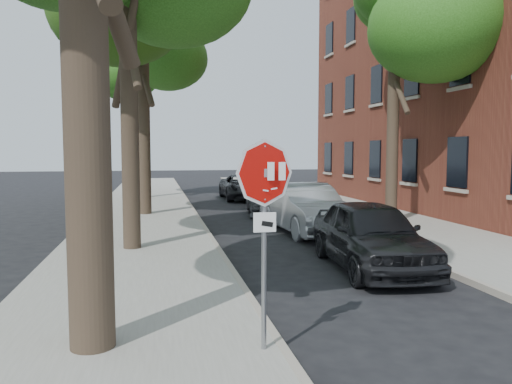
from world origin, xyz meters
TOP-DOWN VIEW (x-y plane):
  - ground at (0.00, 0.00)m, footprint 120.00×120.00m
  - sidewalk_left at (-2.50, 12.00)m, footprint 4.00×55.00m
  - sidewalk_right at (6.00, 12.00)m, footprint 4.00×55.00m
  - curb_left at (-0.45, 12.00)m, footprint 0.12×55.00m
  - curb_right at (3.95, 12.00)m, footprint 0.12×55.00m
  - stop_sign at (-0.70, -0.03)m, footprint 0.76×0.34m
  - tree_mid_b at (-2.42, 14.12)m, footprint 5.88×5.46m
  - tree_far at (-2.72, 21.11)m, footprint 5.29×4.91m
  - tree_right at (5.98, 10.11)m, footprint 5.29×4.91m
  - car_a at (2.60, 4.17)m, footprint 2.11×4.56m
  - car_b at (2.60, 9.05)m, footprint 1.97×4.83m
  - car_c at (2.60, 14.00)m, footprint 2.45×4.78m
  - car_d at (2.60, 20.08)m, footprint 2.26×4.79m

SIDE VIEW (x-z plane):
  - ground at x=0.00m, z-range 0.00..0.00m
  - sidewalk_left at x=-2.50m, z-range 0.00..0.12m
  - sidewalk_right at x=6.00m, z-range 0.00..0.12m
  - curb_left at x=-0.45m, z-range 0.00..0.13m
  - curb_right at x=3.95m, z-range 0.00..0.13m
  - car_d at x=2.60m, z-range 0.00..1.32m
  - car_c at x=2.60m, z-range 0.00..1.33m
  - car_a at x=2.60m, z-range 0.00..1.51m
  - car_b at x=2.60m, z-range 0.00..1.56m
  - stop_sign at x=-0.70m, z-range 0.64..3.25m
  - tree_far at x=-2.72m, z-range 2.55..11.88m
  - tree_right at x=5.98m, z-range 2.55..11.88m
  - tree_mid_b at x=-2.42m, z-range 2.82..13.18m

